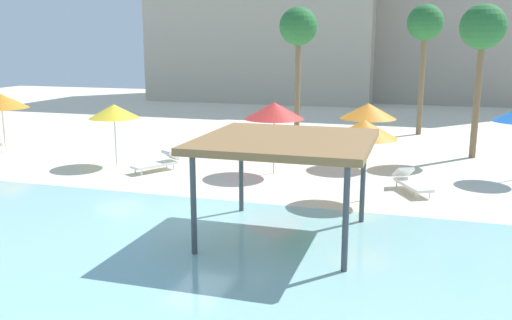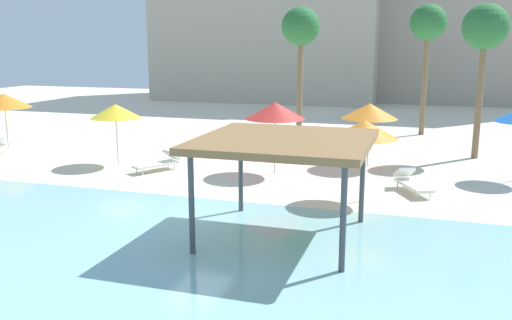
% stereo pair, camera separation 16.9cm
% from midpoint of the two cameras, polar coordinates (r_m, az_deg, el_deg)
% --- Properties ---
extents(ground_plane, '(80.00, 80.00, 0.00)m').
position_cam_midpoint_polar(ground_plane, '(15.96, -4.96, -5.86)').
color(ground_plane, beige).
extents(lagoon_water, '(44.00, 13.50, 0.04)m').
position_cam_midpoint_polar(lagoon_water, '(11.58, -14.85, -13.29)').
color(lagoon_water, '#8CC6CC').
rests_on(lagoon_water, ground).
extents(shade_pavilion, '(4.23, 4.23, 2.62)m').
position_cam_midpoint_polar(shade_pavilion, '(13.55, 2.79, 1.68)').
color(shade_pavilion, '#42474C').
rests_on(shade_pavilion, ground).
extents(beach_umbrella_red_2, '(2.29, 2.29, 2.75)m').
position_cam_midpoint_polar(beach_umbrella_red_2, '(20.58, 1.68, 5.20)').
color(beach_umbrella_red_2, silver).
rests_on(beach_umbrella_red_2, ground).
extents(beach_umbrella_orange_3, '(2.07, 2.07, 2.60)m').
position_cam_midpoint_polar(beach_umbrella_orange_3, '(17.19, 11.00, 3.19)').
color(beach_umbrella_orange_3, silver).
rests_on(beach_umbrella_orange_3, ground).
extents(beach_umbrella_orange_4, '(2.24, 2.24, 2.58)m').
position_cam_midpoint_polar(beach_umbrella_orange_4, '(22.27, 11.46, 5.06)').
color(beach_umbrella_orange_4, silver).
rests_on(beach_umbrella_orange_4, ground).
extents(beach_umbrella_yellow_5, '(2.04, 2.04, 2.51)m').
position_cam_midpoint_polar(beach_umbrella_yellow_5, '(22.86, -14.88, 4.96)').
color(beach_umbrella_yellow_5, silver).
rests_on(beach_umbrella_yellow_5, ground).
extents(beach_umbrella_orange_6, '(2.49, 2.49, 2.59)m').
position_cam_midpoint_polar(beach_umbrella_orange_6, '(28.59, -25.32, 5.62)').
color(beach_umbrella_orange_6, silver).
rests_on(beach_umbrella_orange_6, ground).
extents(lounge_chair_1, '(1.50, 1.93, 0.74)m').
position_cam_midpoint_polar(lounge_chair_1, '(21.71, -10.44, -0.27)').
color(lounge_chair_1, white).
rests_on(lounge_chair_1, ground).
extents(lounge_chair_2, '(1.41, 1.96, 0.74)m').
position_cam_midpoint_polar(lounge_chair_2, '(19.10, 15.66, -2.22)').
color(lounge_chair_2, white).
rests_on(lounge_chair_2, ground).
extents(palm_tree_0, '(1.90, 1.90, 6.70)m').
position_cam_midpoint_polar(palm_tree_0, '(27.85, 4.28, 13.45)').
color(palm_tree_0, brown).
rests_on(palm_tree_0, ground).
extents(palm_tree_1, '(1.90, 1.90, 6.55)m').
position_cam_midpoint_polar(palm_tree_1, '(25.24, 22.49, 12.41)').
color(palm_tree_1, brown).
rests_on(palm_tree_1, ground).
extents(palm_tree_2, '(1.90, 1.90, 6.96)m').
position_cam_midpoint_polar(palm_tree_2, '(30.99, 17.15, 13.27)').
color(palm_tree_2, brown).
rests_on(palm_tree_2, ground).
extents(hotel_block_0, '(19.26, 11.26, 15.40)m').
position_cam_midpoint_polar(hotel_block_0, '(50.44, 1.28, 15.28)').
color(hotel_block_0, '#B2A893').
rests_on(hotel_block_0, ground).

